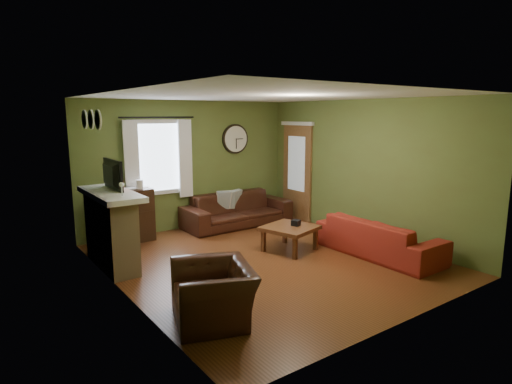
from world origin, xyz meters
TOP-DOWN VIEW (x-y plane):
  - floor at (0.00, 0.00)m, footprint 4.60×5.20m
  - ceiling at (0.00, 0.00)m, footprint 4.60×5.20m
  - wall_left at (-2.30, 0.00)m, footprint 0.00×5.20m
  - wall_right at (2.30, 0.00)m, footprint 0.00×5.20m
  - wall_back at (0.00, 2.60)m, footprint 4.60×0.00m
  - wall_front at (0.00, -2.60)m, footprint 4.60×0.00m
  - fireplace at (-2.10, 1.15)m, footprint 0.40×1.40m
  - firebox at (-1.91, 1.15)m, footprint 0.04×0.60m
  - mantel at (-2.07, 1.15)m, footprint 0.58×1.60m
  - tv at (-2.05, 1.30)m, footprint 0.08×0.60m
  - tv_screen at (-1.97, 1.30)m, footprint 0.02×0.62m
  - medallion_left at (-2.28, 0.80)m, footprint 0.28×0.28m
  - medallion_mid at (-2.28, 1.15)m, footprint 0.28×0.28m
  - medallion_right at (-2.28, 1.50)m, footprint 0.28×0.28m
  - window_pane at (-0.70, 2.58)m, footprint 1.00×0.02m
  - curtain_rod at (-0.70, 2.48)m, footprint 0.03×0.03m
  - curtain_left at (-1.25, 2.48)m, footprint 0.28×0.04m
  - curtain_right at (-0.15, 2.48)m, footprint 0.28×0.04m
  - wall_clock at (1.10, 2.55)m, footprint 0.64×0.06m
  - door at (2.27, 1.85)m, footprint 0.05×0.90m
  - bookshelf at (-1.41, 2.25)m, footprint 0.82×0.35m
  - book at (-1.44, 2.28)m, footprint 0.22×0.27m
  - sofa_brown at (0.85, 2.12)m, footprint 2.33×0.91m
  - pillow_left at (0.87, 2.27)m, footprint 0.38×0.23m
  - pillow_right at (0.65, 2.26)m, footprint 0.40×0.23m
  - sofa_red at (1.68, -0.91)m, footprint 0.83×2.13m
  - armchair at (-1.71, -1.29)m, footprint 1.14×1.21m
  - coffee_table at (0.64, 0.15)m, footprint 1.00×1.00m
  - tissue_box at (0.75, 0.12)m, footprint 0.16×0.16m
  - wine_glass_a at (-2.05, 0.66)m, footprint 0.07×0.07m
  - wine_glass_b at (-2.05, 0.69)m, footprint 0.07×0.07m

SIDE VIEW (x-z plane):
  - floor at x=0.00m, z-range 0.00..0.00m
  - coffee_table at x=0.64m, z-range 0.00..0.43m
  - firebox at x=-1.91m, z-range 0.02..0.57m
  - sofa_red at x=1.68m, z-range 0.00..0.62m
  - armchair at x=-1.71m, z-range 0.00..0.64m
  - sofa_brown at x=0.85m, z-range 0.00..0.68m
  - tissue_box at x=0.75m, z-range 0.35..0.45m
  - bookshelf at x=-1.41m, z-range 0.00..0.98m
  - fireplace at x=-2.10m, z-range 0.00..1.10m
  - pillow_left at x=0.87m, z-range 0.37..0.73m
  - pillow_right at x=0.65m, z-range 0.36..0.74m
  - book at x=-1.44m, z-range 0.95..0.97m
  - door at x=2.27m, z-range 0.00..2.10m
  - mantel at x=-2.07m, z-range 1.10..1.18m
  - wine_glass_b at x=-2.05m, z-range 1.18..1.37m
  - wine_glass_a at x=-2.05m, z-range 1.18..1.37m
  - wall_left at x=-2.30m, z-range 0.00..2.60m
  - wall_right at x=2.30m, z-range 0.00..2.60m
  - wall_back at x=0.00m, z-range 0.00..2.60m
  - wall_front at x=0.00m, z-range 0.00..2.60m
  - tv at x=-2.05m, z-range 1.18..1.53m
  - tv_screen at x=-1.97m, z-range 1.23..1.59m
  - curtain_left at x=-1.25m, z-range 0.67..2.23m
  - curtain_right at x=-0.15m, z-range 0.67..2.23m
  - window_pane at x=-0.70m, z-range 0.85..2.15m
  - wall_clock at x=1.10m, z-range 1.48..2.12m
  - medallion_left at x=-2.28m, z-range 2.24..2.26m
  - medallion_mid at x=-2.28m, z-range 2.24..2.26m
  - medallion_right at x=-2.28m, z-range 2.24..2.26m
  - curtain_rod at x=-0.70m, z-range 1.52..3.02m
  - ceiling at x=0.00m, z-range 2.60..2.60m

